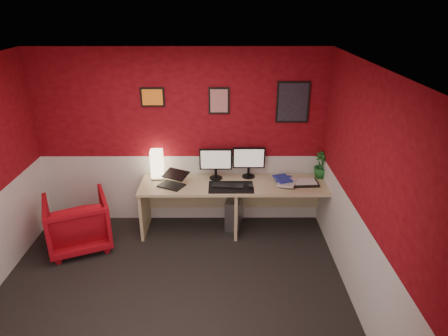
# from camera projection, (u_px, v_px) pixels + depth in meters

# --- Properties ---
(ground) EXTENTS (4.00, 3.50, 0.01)m
(ground) POSITION_uv_depth(u_px,v_px,m) (170.00, 298.00, 4.43)
(ground) COLOR black
(ground) RESTS_ON ground
(ceiling) EXTENTS (4.00, 3.50, 0.01)m
(ceiling) POSITION_uv_depth(u_px,v_px,m) (155.00, 69.00, 3.44)
(ceiling) COLOR white
(ceiling) RESTS_ON ground
(wall_back) EXTENTS (4.00, 0.01, 2.50)m
(wall_back) POSITION_uv_depth(u_px,v_px,m) (181.00, 139.00, 5.54)
(wall_back) COLOR maroon
(wall_back) RESTS_ON ground
(wall_front) EXTENTS (4.00, 0.01, 2.50)m
(wall_front) POSITION_uv_depth(u_px,v_px,m) (123.00, 336.00, 2.33)
(wall_front) COLOR maroon
(wall_front) RESTS_ON ground
(wall_right) EXTENTS (0.01, 3.50, 2.50)m
(wall_right) POSITION_uv_depth(u_px,v_px,m) (366.00, 197.00, 3.94)
(wall_right) COLOR maroon
(wall_right) RESTS_ON ground
(wainscot_back) EXTENTS (4.00, 0.01, 1.00)m
(wainscot_back) POSITION_uv_depth(u_px,v_px,m) (183.00, 188.00, 5.83)
(wainscot_back) COLOR silver
(wainscot_back) RESTS_ON ground
(wainscot_right) EXTENTS (0.01, 3.50, 1.00)m
(wainscot_right) POSITION_uv_depth(u_px,v_px,m) (355.00, 260.00, 4.24)
(wainscot_right) COLOR silver
(wainscot_right) RESTS_ON ground
(desk) EXTENTS (2.60, 0.65, 0.73)m
(desk) POSITION_uv_depth(u_px,v_px,m) (235.00, 207.00, 5.58)
(desk) COLOR tan
(desk) RESTS_ON ground
(shoji_lamp) EXTENTS (0.16, 0.16, 0.40)m
(shoji_lamp) POSITION_uv_depth(u_px,v_px,m) (157.00, 165.00, 5.52)
(shoji_lamp) COLOR #FFE5B2
(shoji_lamp) RESTS_ON desk
(laptop) EXTENTS (0.40, 0.36, 0.22)m
(laptop) POSITION_uv_depth(u_px,v_px,m) (171.00, 179.00, 5.32)
(laptop) COLOR black
(laptop) RESTS_ON desk
(monitor_left) EXTENTS (0.45, 0.06, 0.58)m
(monitor_left) POSITION_uv_depth(u_px,v_px,m) (216.00, 159.00, 5.48)
(monitor_left) COLOR black
(monitor_left) RESTS_ON desk
(monitor_right) EXTENTS (0.45, 0.06, 0.58)m
(monitor_right) POSITION_uv_depth(u_px,v_px,m) (249.00, 158.00, 5.53)
(monitor_right) COLOR black
(monitor_right) RESTS_ON desk
(desk_mat) EXTENTS (0.60, 0.38, 0.01)m
(desk_mat) POSITION_uv_depth(u_px,v_px,m) (231.00, 187.00, 5.33)
(desk_mat) COLOR black
(desk_mat) RESTS_ON desk
(keyboard) EXTENTS (0.43, 0.19, 0.02)m
(keyboard) POSITION_uv_depth(u_px,v_px,m) (228.00, 186.00, 5.35)
(keyboard) COLOR black
(keyboard) RESTS_ON desk_mat
(mouse) EXTENTS (0.06, 0.10, 0.03)m
(mouse) POSITION_uv_depth(u_px,v_px,m) (251.00, 186.00, 5.32)
(mouse) COLOR black
(mouse) RESTS_ON desk_mat
(book_bottom) EXTENTS (0.27, 0.34, 0.03)m
(book_bottom) POSITION_uv_depth(u_px,v_px,m) (277.00, 182.00, 5.46)
(book_bottom) COLOR #22309D
(book_bottom) RESTS_ON desk
(book_middle) EXTENTS (0.31, 0.36, 0.02)m
(book_middle) POSITION_uv_depth(u_px,v_px,m) (279.00, 181.00, 5.41)
(book_middle) COLOR silver
(book_middle) RESTS_ON book_bottom
(book_top) EXTENTS (0.27, 0.31, 0.02)m
(book_top) POSITION_uv_depth(u_px,v_px,m) (276.00, 180.00, 5.41)
(book_top) COLOR #22309D
(book_top) RESTS_ON book_middle
(zen_tray) EXTENTS (0.36, 0.27, 0.03)m
(zen_tray) POSITION_uv_depth(u_px,v_px,m) (305.00, 183.00, 5.42)
(zen_tray) COLOR black
(zen_tray) RESTS_ON desk
(potted_plant) EXTENTS (0.24, 0.24, 0.37)m
(potted_plant) POSITION_uv_depth(u_px,v_px,m) (321.00, 165.00, 5.56)
(potted_plant) COLOR #19591E
(potted_plant) RESTS_ON desk
(pc_tower) EXTENTS (0.29, 0.48, 0.45)m
(pc_tower) POSITION_uv_depth(u_px,v_px,m) (234.00, 211.00, 5.76)
(pc_tower) COLOR #99999E
(pc_tower) RESTS_ON ground
(armchair) EXTENTS (1.01, 1.02, 0.71)m
(armchair) POSITION_uv_depth(u_px,v_px,m) (78.00, 222.00, 5.22)
(armchair) COLOR #AA0C16
(armchair) RESTS_ON ground
(art_left) EXTENTS (0.32, 0.02, 0.26)m
(art_left) POSITION_uv_depth(u_px,v_px,m) (153.00, 97.00, 5.29)
(art_left) COLOR orange
(art_left) RESTS_ON wall_back
(art_center) EXTENTS (0.28, 0.02, 0.36)m
(art_center) POSITION_uv_depth(u_px,v_px,m) (219.00, 101.00, 5.31)
(art_center) COLOR red
(art_center) RESTS_ON wall_back
(art_right) EXTENTS (0.44, 0.02, 0.56)m
(art_right) POSITION_uv_depth(u_px,v_px,m) (293.00, 102.00, 5.32)
(art_right) COLOR black
(art_right) RESTS_ON wall_back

